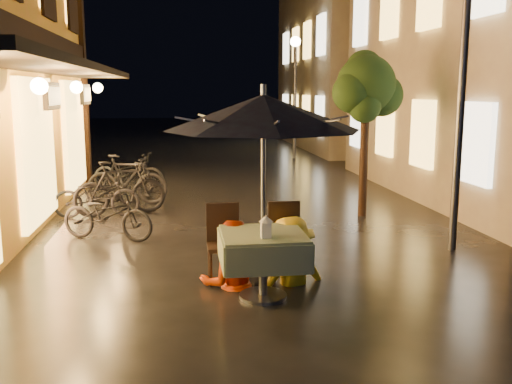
{
  "coord_description": "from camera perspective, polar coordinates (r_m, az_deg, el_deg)",
  "views": [
    {
      "loc": [
        -1.09,
        -5.91,
        2.39
      ],
      "look_at": [
        -0.15,
        0.98,
        1.15
      ],
      "focal_mm": 40.0,
      "sensor_mm": 36.0,
      "label": 1
    }
  ],
  "objects": [
    {
      "name": "ground",
      "position": [
        6.47,
        2.57,
        -11.59
      ],
      "size": [
        90.0,
        90.0,
        0.0
      ],
      "primitive_type": "plane",
      "color": "black",
      "rests_on": "ground"
    },
    {
      "name": "east_building_far",
      "position": [
        25.43,
        12.27,
        12.77
      ],
      "size": [
        7.3,
        10.3,
        7.3
      ],
      "color": "#C1B696",
      "rests_on": "ground"
    },
    {
      "name": "street_tree",
      "position": [
        11.0,
        11.01,
        10.1
      ],
      "size": [
        1.43,
        1.2,
        3.15
      ],
      "color": "black",
      "rests_on": "ground"
    },
    {
      "name": "streetlamp_near",
      "position": [
        8.92,
        20.09,
        12.91
      ],
      "size": [
        0.36,
        0.36,
        4.23
      ],
      "color": "#59595E",
      "rests_on": "ground"
    },
    {
      "name": "streetlamp_far",
      "position": [
        20.33,
        3.93,
        11.6
      ],
      "size": [
        0.36,
        0.36,
        4.23
      ],
      "color": "#59595E",
      "rests_on": "ground"
    },
    {
      "name": "cafe_table",
      "position": [
        6.61,
        0.71,
        -5.72
      ],
      "size": [
        0.99,
        0.99,
        0.78
      ],
      "color": "#59595E",
      "rests_on": "ground"
    },
    {
      "name": "patio_umbrella",
      "position": [
        6.36,
        0.74,
        7.92
      ],
      "size": [
        2.23,
        2.23,
        2.46
      ],
      "color": "#59595E",
      "rests_on": "ground"
    },
    {
      "name": "cafe_chair_left",
      "position": [
        7.28,
        -3.28,
        -4.63
      ],
      "size": [
        0.42,
        0.42,
        0.97
      ],
      "color": "black",
      "rests_on": "ground"
    },
    {
      "name": "cafe_chair_right",
      "position": [
        7.39,
        2.94,
        -4.42
      ],
      "size": [
        0.42,
        0.42,
        0.97
      ],
      "color": "black",
      "rests_on": "ground"
    },
    {
      "name": "table_lantern",
      "position": [
        6.32,
        1.0,
        -3.36
      ],
      "size": [
        0.16,
        0.16,
        0.25
      ],
      "color": "white",
      "rests_on": "cafe_table"
    },
    {
      "name": "person_orange",
      "position": [
        7.0,
        -2.56,
        -2.99
      ],
      "size": [
        0.82,
        0.66,
        1.61
      ],
      "primitive_type": "imported",
      "rotation": [
        0.0,
        0.0,
        3.2
      ],
      "color": "#D43702",
      "rests_on": "ground"
    },
    {
      "name": "person_yellow",
      "position": [
        7.1,
        3.56,
        -2.68
      ],
      "size": [
        1.18,
        0.87,
        1.64
      ],
      "primitive_type": "imported",
      "rotation": [
        0.0,
        0.0,
        3.41
      ],
      "color": "yellow",
      "rests_on": "ground"
    },
    {
      "name": "bicycle_0",
      "position": [
        9.5,
        -14.62,
        -2.22
      ],
      "size": [
        1.67,
        1.11,
        0.83
      ],
      "primitive_type": "imported",
      "rotation": [
        0.0,
        0.0,
        1.18
      ],
      "color": "black",
      "rests_on": "ground"
    },
    {
      "name": "bicycle_1",
      "position": [
        11.29,
        -13.45,
        0.37
      ],
      "size": [
        1.84,
        0.96,
        1.06
      ],
      "primitive_type": "imported",
      "rotation": [
        0.0,
        0.0,
        1.84
      ],
      "color": "black",
      "rests_on": "ground"
    },
    {
      "name": "bicycle_2",
      "position": [
        11.25,
        -15.66,
        -0.34
      ],
      "size": [
        1.63,
        0.65,
        0.84
      ],
      "primitive_type": "imported",
      "rotation": [
        0.0,
        0.0,
        1.63
      ],
      "color": "black",
      "rests_on": "ground"
    },
    {
      "name": "bicycle_3",
      "position": [
        12.41,
        -12.79,
        1.24
      ],
      "size": [
        1.82,
        0.9,
        1.05
      ],
      "primitive_type": "imported",
      "rotation": [
        0.0,
        0.0,
        1.33
      ],
      "color": "black",
      "rests_on": "ground"
    },
    {
      "name": "bicycle_4",
      "position": [
        13.98,
        -12.63,
        1.95
      ],
      "size": [
        1.86,
        1.1,
        0.92
      ],
      "primitive_type": "imported",
      "rotation": [
        0.0,
        0.0,
        1.27
      ],
      "color": "black",
      "rests_on": "ground"
    }
  ]
}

